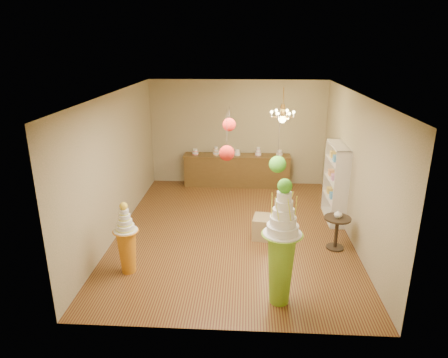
# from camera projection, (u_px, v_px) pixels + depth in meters

# --- Properties ---
(floor) EXTENTS (6.50, 6.50, 0.00)m
(floor) POSITION_uv_depth(u_px,v_px,m) (233.00, 231.00, 8.87)
(floor) COLOR brown
(floor) RESTS_ON ground
(ceiling) EXTENTS (6.50, 6.50, 0.00)m
(ceiling) POSITION_uv_depth(u_px,v_px,m) (234.00, 94.00, 7.90)
(ceiling) COLOR white
(ceiling) RESTS_ON ground
(wall_back) EXTENTS (5.00, 0.04, 3.00)m
(wall_back) POSITION_uv_depth(u_px,v_px,m) (238.00, 133.00, 11.45)
(wall_back) COLOR gray
(wall_back) RESTS_ON ground
(wall_front) EXTENTS (5.00, 0.04, 3.00)m
(wall_front) POSITION_uv_depth(u_px,v_px,m) (225.00, 238.00, 5.31)
(wall_front) COLOR gray
(wall_front) RESTS_ON ground
(wall_left) EXTENTS (0.04, 6.50, 3.00)m
(wall_left) POSITION_uv_depth(u_px,v_px,m) (117.00, 164.00, 8.52)
(wall_left) COLOR gray
(wall_left) RESTS_ON ground
(wall_right) EXTENTS (0.04, 6.50, 3.00)m
(wall_right) POSITION_uv_depth(u_px,v_px,m) (354.00, 168.00, 8.24)
(wall_right) COLOR gray
(wall_right) RESTS_ON ground
(pedestal_green) EXTENTS (0.65, 0.65, 2.09)m
(pedestal_green) POSITION_uv_depth(u_px,v_px,m) (281.00, 253.00, 6.17)
(pedestal_green) COLOR #77AE26
(pedestal_green) RESTS_ON floor
(pedestal_orange) EXTENTS (0.47, 0.47, 1.36)m
(pedestal_orange) POSITION_uv_depth(u_px,v_px,m) (127.00, 245.00, 7.12)
(pedestal_orange) COLOR orange
(pedestal_orange) RESTS_ON floor
(burlap_riser) EXTENTS (0.59, 0.59, 0.47)m
(burlap_riser) POSITION_uv_depth(u_px,v_px,m) (265.00, 227.00, 8.49)
(burlap_riser) COLOR #917B4F
(burlap_riser) RESTS_ON floor
(sideboard) EXTENTS (3.04, 0.54, 1.16)m
(sideboard) POSITION_uv_depth(u_px,v_px,m) (237.00, 170.00, 11.52)
(sideboard) COLOR #533B1A
(sideboard) RESTS_ON floor
(shelving_unit) EXTENTS (0.33, 1.20, 1.80)m
(shelving_unit) POSITION_uv_depth(u_px,v_px,m) (336.00, 182.00, 9.20)
(shelving_unit) COLOR beige
(shelving_unit) RESTS_ON floor
(round_table) EXTENTS (0.67, 0.67, 0.68)m
(round_table) POSITION_uv_depth(u_px,v_px,m) (337.00, 229.00, 7.97)
(round_table) COLOR black
(round_table) RESTS_ON floor
(vase) EXTENTS (0.17, 0.17, 0.17)m
(vase) POSITION_uv_depth(u_px,v_px,m) (338.00, 214.00, 7.87)
(vase) COLOR beige
(vase) RESTS_ON round_table
(pom_red_left) EXTENTS (0.25, 0.25, 0.81)m
(pom_red_left) POSITION_uv_depth(u_px,v_px,m) (227.00, 153.00, 6.26)
(pom_red_left) COLOR #433830
(pom_red_left) RESTS_ON ceiling
(pom_green_mid) EXTENTS (0.29, 0.29, 1.12)m
(pom_green_mid) POSITION_uv_depth(u_px,v_px,m) (278.00, 164.00, 6.68)
(pom_green_mid) COLOR #433830
(pom_green_mid) RESTS_ON ceiling
(pom_red_right) EXTENTS (0.21, 0.21, 0.40)m
(pom_red_right) POSITION_uv_depth(u_px,v_px,m) (229.00, 125.00, 6.41)
(pom_red_right) COLOR #433830
(pom_red_right) RESTS_ON ceiling
(chandelier) EXTENTS (0.61, 0.61, 0.85)m
(chandelier) POSITION_uv_depth(u_px,v_px,m) (282.00, 117.00, 9.38)
(chandelier) COLOR gold
(chandelier) RESTS_ON ceiling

